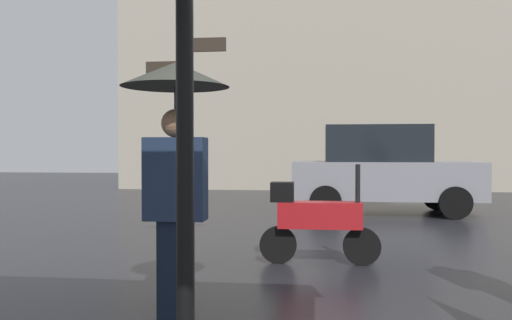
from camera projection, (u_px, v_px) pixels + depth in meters
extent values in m
cylinder|color=black|center=(185.00, 169.00, 2.28)|extent=(0.08, 0.08, 2.64)
cube|color=black|center=(176.00, 271.00, 4.38)|extent=(0.27, 0.17, 0.83)
cube|color=#1E2D47|center=(176.00, 179.00, 4.37)|extent=(0.50, 0.22, 0.67)
sphere|color=#936B4C|center=(175.00, 123.00, 4.36)|extent=(0.23, 0.23, 0.23)
cylinder|color=black|center=(175.00, 105.00, 4.36)|extent=(0.02, 0.02, 0.30)
cone|color=#2F322A|center=(175.00, 75.00, 4.35)|extent=(0.88, 0.88, 0.20)
cylinder|color=black|center=(362.00, 247.00, 6.55)|extent=(0.46, 0.09, 0.46)
cylinder|color=black|center=(278.00, 245.00, 6.67)|extent=(0.46, 0.09, 0.46)
cube|color=red|center=(320.00, 215.00, 6.60)|extent=(1.02, 0.32, 0.32)
cube|color=black|center=(282.00, 192.00, 6.65)|extent=(0.28, 0.28, 0.24)
cylinder|color=black|center=(358.00, 187.00, 6.54)|extent=(0.06, 0.06, 0.55)
cube|color=gray|center=(385.00, 180.00, 11.95)|extent=(4.05, 1.67, 0.83)
cube|color=black|center=(376.00, 144.00, 11.96)|extent=(2.23, 1.54, 0.80)
cylinder|color=black|center=(437.00, 196.00, 12.64)|extent=(0.67, 0.18, 0.67)
cylinder|color=black|center=(455.00, 203.00, 10.97)|extent=(0.67, 0.18, 0.67)
cylinder|color=black|center=(325.00, 195.00, 12.94)|extent=(0.67, 0.18, 0.67)
cylinder|color=black|center=(326.00, 201.00, 11.28)|extent=(0.67, 0.18, 0.67)
cylinder|color=black|center=(184.00, 141.00, 7.13)|extent=(0.08, 0.08, 3.05)
cube|color=#33281E|center=(205.00, 45.00, 7.08)|extent=(0.56, 0.04, 0.18)
cube|color=#33281E|center=(165.00, 68.00, 7.14)|extent=(0.52, 0.04, 0.18)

